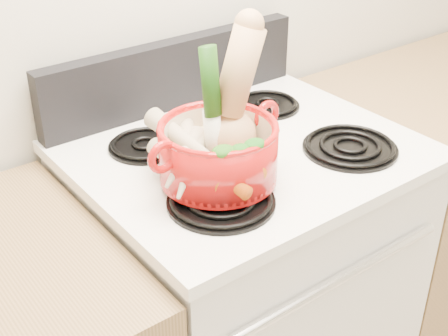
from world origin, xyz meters
TOP-DOWN VIEW (x-y plane):
  - stove_body at (0.00, 1.40)m, footprint 0.76×0.65m
  - cooktop at (0.00, 1.40)m, footprint 0.78×0.67m
  - control_backsplash at (0.00, 1.70)m, footprint 0.76×0.05m
  - oven_handle at (0.00, 1.06)m, footprint 0.60×0.02m
  - burner_front_left at (-0.19, 1.24)m, footprint 0.22×0.22m
  - burner_front_right at (0.19, 1.24)m, footprint 0.22×0.22m
  - burner_back_left at (-0.19, 1.54)m, footprint 0.17×0.17m
  - burner_back_right at (0.19, 1.54)m, footprint 0.17×0.17m
  - dutch_oven at (-0.15, 1.30)m, footprint 0.27×0.27m
  - pot_handle_left at (-0.29, 1.29)m, footprint 0.07×0.02m
  - pot_handle_right at (-0.01, 1.31)m, footprint 0.07×0.02m
  - squash at (-0.10, 1.33)m, footprint 0.21×0.16m
  - leek at (-0.14, 1.33)m, footprint 0.04×0.07m
  - ginger at (-0.12, 1.39)m, footprint 0.10×0.09m
  - parsnip_0 at (-0.22, 1.32)m, footprint 0.07×0.21m
  - parsnip_1 at (-0.22, 1.31)m, footprint 0.18×0.17m
  - parsnip_2 at (-0.21, 1.37)m, footprint 0.09×0.18m
  - parsnip_3 at (-0.23, 1.32)m, footprint 0.18×0.14m
  - parsnip_4 at (-0.20, 1.34)m, footprint 0.13×0.20m
  - parsnip_5 at (-0.19, 1.34)m, footprint 0.08×0.26m
  - carrot_0 at (-0.19, 1.24)m, footprint 0.04×0.15m
  - carrot_1 at (-0.17, 1.27)m, footprint 0.11×0.17m
  - carrot_2 at (-0.13, 1.27)m, footprint 0.06×0.19m

SIDE VIEW (x-z plane):
  - stove_body at x=0.00m, z-range 0.00..0.92m
  - oven_handle at x=0.00m, z-range 0.77..0.79m
  - cooktop at x=0.00m, z-range 0.92..0.95m
  - burner_front_left at x=-0.19m, z-range 0.95..0.97m
  - burner_front_right at x=0.19m, z-range 0.95..0.97m
  - burner_back_left at x=-0.19m, z-range 0.95..0.97m
  - burner_back_right at x=0.19m, z-range 0.95..0.97m
  - carrot_0 at x=-0.19m, z-range 0.99..1.03m
  - parsnip_0 at x=-0.22m, z-range 0.98..1.04m
  - ginger at x=-0.12m, z-range 0.99..1.04m
  - carrot_1 at x=-0.17m, z-range 0.99..1.04m
  - parsnip_1 at x=-0.22m, z-range 0.99..1.06m
  - parsnip_2 at x=-0.21m, z-range 1.00..1.05m
  - carrot_2 at x=-0.13m, z-range 1.00..1.05m
  - dutch_oven at x=-0.15m, z-range 0.97..1.09m
  - parsnip_3 at x=-0.23m, z-range 1.01..1.06m
  - parsnip_4 at x=-0.20m, z-range 1.01..1.07m
  - control_backsplash at x=0.00m, z-range 0.95..1.13m
  - parsnip_5 at x=-0.19m, z-range 1.02..1.08m
  - pot_handle_left at x=-0.29m, z-range 1.04..1.11m
  - pot_handle_right at x=-0.01m, z-range 1.04..1.11m
  - leek at x=-0.14m, z-range 0.99..1.26m
  - squash at x=-0.10m, z-range 0.98..1.29m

